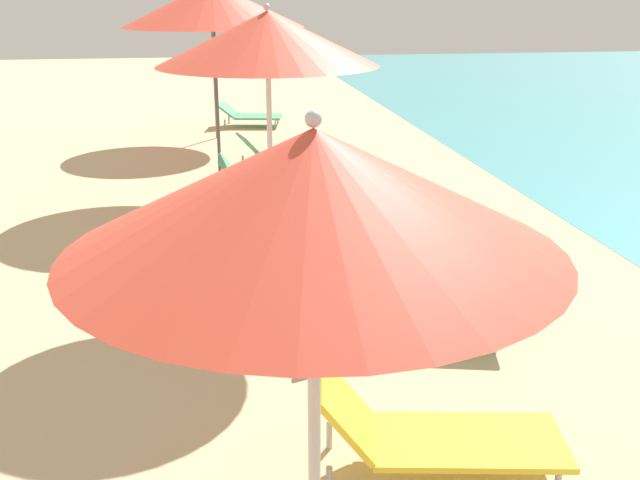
{
  "coord_description": "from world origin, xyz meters",
  "views": [
    {
      "loc": [
        -0.26,
        10.06,
        2.84
      ],
      "look_at": [
        0.5,
        14.81,
        1.19
      ],
      "focal_mm": 40.83,
      "sensor_mm": 36.0,
      "label": 1
    }
  ],
  "objects_px": {
    "lounger_fifth_inland": "(412,305)",
    "lounger_sixth_inland": "(269,181)",
    "lounger_fifth_shoreside": "(321,218)",
    "umbrella_farthest": "(211,6)",
    "umbrella_sixth": "(212,5)",
    "umbrella_fifth": "(267,39)",
    "beach_ball": "(113,265)",
    "lounger_farthest_shoreside": "(249,115)",
    "umbrella_fourth": "(314,192)",
    "lounger_fourth_shoreside": "(431,432)",
    "lounger_sixth_shoreside": "(278,152)"
  },
  "relations": [
    {
      "from": "lounger_fifth_inland",
      "to": "lounger_sixth_inland",
      "type": "xyz_separation_m",
      "value": [
        -0.84,
        4.29,
        0.04
      ]
    },
    {
      "from": "lounger_fifth_shoreside",
      "to": "umbrella_farthest",
      "type": "bearing_deg",
      "value": 106.01
    },
    {
      "from": "lounger_fifth_inland",
      "to": "lounger_sixth_inland",
      "type": "height_order",
      "value": "lounger_sixth_inland"
    },
    {
      "from": "umbrella_sixth",
      "to": "umbrella_fifth",
      "type": "bearing_deg",
      "value": -84.16
    },
    {
      "from": "beach_ball",
      "to": "lounger_farthest_shoreside",
      "type": "bearing_deg",
      "value": 77.07
    },
    {
      "from": "umbrella_sixth",
      "to": "umbrella_fourth",
      "type": "bearing_deg",
      "value": -88.81
    },
    {
      "from": "umbrella_fourth",
      "to": "lounger_fourth_shoreside",
      "type": "relative_size",
      "value": 1.55
    },
    {
      "from": "beach_ball",
      "to": "lounger_fourth_shoreside",
      "type": "bearing_deg",
      "value": -57.94
    },
    {
      "from": "lounger_sixth_shoreside",
      "to": "beach_ball",
      "type": "bearing_deg",
      "value": -127.05
    },
    {
      "from": "umbrella_sixth",
      "to": "lounger_fourth_shoreside",
      "type": "bearing_deg",
      "value": -81.31
    },
    {
      "from": "umbrella_fourth",
      "to": "beach_ball",
      "type": "relative_size",
      "value": 9.43
    },
    {
      "from": "umbrella_fourth",
      "to": "umbrella_farthest",
      "type": "distance_m",
      "value": 12.35
    },
    {
      "from": "umbrella_sixth",
      "to": "lounger_farthest_shoreside",
      "type": "distance_m",
      "value": 5.86
    },
    {
      "from": "lounger_sixth_shoreside",
      "to": "lounger_farthest_shoreside",
      "type": "distance_m",
      "value": 4.08
    },
    {
      "from": "umbrella_fourth",
      "to": "umbrella_fifth",
      "type": "relative_size",
      "value": 0.9
    },
    {
      "from": "lounger_fifth_shoreside",
      "to": "lounger_farthest_shoreside",
      "type": "xyz_separation_m",
      "value": [
        -0.31,
        8.07,
        -0.09
      ]
    },
    {
      "from": "lounger_sixth_shoreside",
      "to": "lounger_sixth_inland",
      "type": "bearing_deg",
      "value": -110.95
    },
    {
      "from": "umbrella_sixth",
      "to": "lounger_sixth_inland",
      "type": "xyz_separation_m",
      "value": [
        0.65,
        -0.92,
        -2.32
      ]
    },
    {
      "from": "umbrella_sixth",
      "to": "lounger_farthest_shoreside",
      "type": "relative_size",
      "value": 2.06
    },
    {
      "from": "lounger_farthest_shoreside",
      "to": "umbrella_sixth",
      "type": "bearing_deg",
      "value": -87.61
    },
    {
      "from": "umbrella_fifth",
      "to": "lounger_fifth_shoreside",
      "type": "bearing_deg",
      "value": 60.13
    },
    {
      "from": "umbrella_fourth",
      "to": "lounger_fourth_shoreside",
      "type": "distance_m",
      "value": 2.43
    },
    {
      "from": "umbrella_sixth",
      "to": "lounger_sixth_shoreside",
      "type": "height_order",
      "value": "umbrella_sixth"
    },
    {
      "from": "umbrella_fourth",
      "to": "umbrella_farthest",
      "type": "bearing_deg",
      "value": 90.59
    },
    {
      "from": "umbrella_fifth",
      "to": "lounger_farthest_shoreside",
      "type": "distance_m",
      "value": 9.52
    },
    {
      "from": "lounger_sixth_shoreside",
      "to": "umbrella_farthest",
      "type": "bearing_deg",
      "value": 97.35
    },
    {
      "from": "umbrella_fourth",
      "to": "umbrella_farthest",
      "type": "xyz_separation_m",
      "value": [
        -0.13,
        12.34,
        0.38
      ]
    },
    {
      "from": "umbrella_fourth",
      "to": "lounger_sixth_inland",
      "type": "bearing_deg",
      "value": 86.33
    },
    {
      "from": "lounger_sixth_inland",
      "to": "umbrella_farthest",
      "type": "xyz_separation_m",
      "value": [
        -0.6,
        4.96,
        2.23
      ]
    },
    {
      "from": "umbrella_fourth",
      "to": "lounger_fifth_shoreside",
      "type": "xyz_separation_m",
      "value": [
        0.92,
        5.53,
        -1.83
      ]
    },
    {
      "from": "umbrella_farthest",
      "to": "lounger_farthest_shoreside",
      "type": "xyz_separation_m",
      "value": [
        0.74,
        1.26,
        -2.31
      ]
    },
    {
      "from": "lounger_fourth_shoreside",
      "to": "lounger_fifth_shoreside",
      "type": "bearing_deg",
      "value": 99.74
    },
    {
      "from": "lounger_fourth_shoreside",
      "to": "lounger_farthest_shoreside",
      "type": "relative_size",
      "value": 1.09
    },
    {
      "from": "lounger_fourth_shoreside",
      "to": "umbrella_sixth",
      "type": "bearing_deg",
      "value": 108.57
    },
    {
      "from": "lounger_fifth_shoreside",
      "to": "umbrella_fifth",
      "type": "bearing_deg",
      "value": -112.59
    },
    {
      "from": "lounger_fourth_shoreside",
      "to": "lounger_sixth_shoreside",
      "type": "xyz_separation_m",
      "value": [
        -0.08,
        8.29,
        -0.01
      ]
    },
    {
      "from": "lounger_fifth_shoreside",
      "to": "umbrella_sixth",
      "type": "relative_size",
      "value": 0.43
    },
    {
      "from": "umbrella_fifth",
      "to": "lounger_sixth_shoreside",
      "type": "distance_m",
      "value": 5.64
    },
    {
      "from": "lounger_fifth_inland",
      "to": "beach_ball",
      "type": "bearing_deg",
      "value": 159.84
    },
    {
      "from": "lounger_sixth_shoreside",
      "to": "umbrella_farthest",
      "type": "height_order",
      "value": "umbrella_farthest"
    },
    {
      "from": "lounger_fifth_shoreside",
      "to": "umbrella_sixth",
      "type": "distance_m",
      "value": 3.77
    },
    {
      "from": "lounger_fourth_shoreside",
      "to": "lounger_sixth_shoreside",
      "type": "distance_m",
      "value": 8.29
    },
    {
      "from": "lounger_farthest_shoreside",
      "to": "umbrella_fifth",
      "type": "bearing_deg",
      "value": -81.51
    },
    {
      "from": "umbrella_fourth",
      "to": "lounger_fourth_shoreside",
      "type": "height_order",
      "value": "umbrella_fourth"
    },
    {
      "from": "umbrella_fifth",
      "to": "lounger_farthest_shoreside",
      "type": "relative_size",
      "value": 1.87
    },
    {
      "from": "umbrella_fourth",
      "to": "umbrella_sixth",
      "type": "bearing_deg",
      "value": 91.19
    },
    {
      "from": "lounger_fourth_shoreside",
      "to": "lounger_sixth_shoreside",
      "type": "height_order",
      "value": "lounger_fourth_shoreside"
    },
    {
      "from": "lounger_fifth_shoreside",
      "to": "lounger_sixth_shoreside",
      "type": "distance_m",
      "value": 3.99
    },
    {
      "from": "lounger_sixth_shoreside",
      "to": "beach_ball",
      "type": "relative_size",
      "value": 5.74
    },
    {
      "from": "lounger_fifth_inland",
      "to": "umbrella_farthest",
      "type": "xyz_separation_m",
      "value": [
        -1.44,
        9.24,
        2.27
      ]
    }
  ]
}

